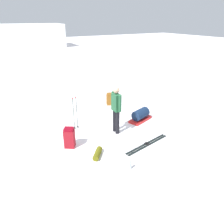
{
  "coord_description": "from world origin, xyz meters",
  "views": [
    {
      "loc": [
        -3.74,
        -6.22,
        3.84
      ],
      "look_at": [
        0.0,
        0.0,
        0.7
      ],
      "focal_mm": 35.28,
      "sensor_mm": 36.0,
      "label": 1
    }
  ],
  "objects_px": {
    "backpack_large_dark": "(110,99)",
    "ski_poles_planted_near": "(75,111)",
    "backpack_bright": "(69,138)",
    "thermos_bottle": "(130,165)",
    "sleeping_mat_rolled": "(98,154)",
    "skier_standing": "(116,108)",
    "ski_pair_near": "(147,144)",
    "gear_sled": "(140,115)"
  },
  "relations": [
    {
      "from": "ski_poles_planted_near",
      "to": "sleeping_mat_rolled",
      "type": "relative_size",
      "value": 2.27
    },
    {
      "from": "skier_standing",
      "to": "sleeping_mat_rolled",
      "type": "height_order",
      "value": "skier_standing"
    },
    {
      "from": "skier_standing",
      "to": "backpack_bright",
      "type": "xyz_separation_m",
      "value": [
        -1.79,
        -0.09,
        -0.62
      ]
    },
    {
      "from": "backpack_large_dark",
      "to": "gear_sled",
      "type": "relative_size",
      "value": 0.51
    },
    {
      "from": "backpack_bright",
      "to": "sleeping_mat_rolled",
      "type": "relative_size",
      "value": 1.24
    },
    {
      "from": "backpack_large_dark",
      "to": "ski_poles_planted_near",
      "type": "bearing_deg",
      "value": -147.73
    },
    {
      "from": "skier_standing",
      "to": "ski_poles_planted_near",
      "type": "xyz_separation_m",
      "value": [
        -1.13,
        0.99,
        -0.26
      ]
    },
    {
      "from": "skier_standing",
      "to": "backpack_bright",
      "type": "height_order",
      "value": "skier_standing"
    },
    {
      "from": "skier_standing",
      "to": "backpack_large_dark",
      "type": "height_order",
      "value": "skier_standing"
    },
    {
      "from": "backpack_large_dark",
      "to": "thermos_bottle",
      "type": "bearing_deg",
      "value": -114.09
    },
    {
      "from": "backpack_large_dark",
      "to": "sleeping_mat_rolled",
      "type": "xyz_separation_m",
      "value": [
        -2.48,
        -3.47,
        -0.18
      ]
    },
    {
      "from": "backpack_large_dark",
      "to": "ski_poles_planted_near",
      "type": "relative_size",
      "value": 0.45
    },
    {
      "from": "backpack_bright",
      "to": "gear_sled",
      "type": "xyz_separation_m",
      "value": [
        3.14,
        0.4,
        -0.11
      ]
    },
    {
      "from": "backpack_bright",
      "to": "sleeping_mat_rolled",
      "type": "xyz_separation_m",
      "value": [
        0.52,
        -0.91,
        -0.24
      ]
    },
    {
      "from": "skier_standing",
      "to": "ski_pair_near",
      "type": "xyz_separation_m",
      "value": [
        0.42,
        -1.26,
        -0.94
      ]
    },
    {
      "from": "skier_standing",
      "to": "thermos_bottle",
      "type": "distance_m",
      "value": 2.3
    },
    {
      "from": "backpack_large_dark",
      "to": "ski_poles_planted_near",
      "type": "distance_m",
      "value": 2.8
    },
    {
      "from": "backpack_large_dark",
      "to": "gear_sled",
      "type": "bearing_deg",
      "value": -86.05
    },
    {
      "from": "ski_pair_near",
      "to": "sleeping_mat_rolled",
      "type": "xyz_separation_m",
      "value": [
        -1.69,
        0.26,
        0.08
      ]
    },
    {
      "from": "ski_pair_near",
      "to": "backpack_large_dark",
      "type": "bearing_deg",
      "value": 78.1
    },
    {
      "from": "skier_standing",
      "to": "backpack_bright",
      "type": "distance_m",
      "value": 1.9
    },
    {
      "from": "ski_pair_near",
      "to": "thermos_bottle",
      "type": "height_order",
      "value": "thermos_bottle"
    },
    {
      "from": "skier_standing",
      "to": "backpack_large_dark",
      "type": "distance_m",
      "value": 2.83
    },
    {
      "from": "sleeping_mat_rolled",
      "to": "backpack_bright",
      "type": "bearing_deg",
      "value": 119.64
    },
    {
      "from": "backpack_large_dark",
      "to": "backpack_bright",
      "type": "bearing_deg",
      "value": -139.54
    },
    {
      "from": "backpack_bright",
      "to": "ski_pair_near",
      "type": "bearing_deg",
      "value": -27.97
    },
    {
      "from": "backpack_large_dark",
      "to": "ski_pair_near",
      "type": "bearing_deg",
      "value": -101.9
    },
    {
      "from": "skier_standing",
      "to": "ski_poles_planted_near",
      "type": "relative_size",
      "value": 1.36
    },
    {
      "from": "backpack_large_dark",
      "to": "sleeping_mat_rolled",
      "type": "bearing_deg",
      "value": -125.53
    },
    {
      "from": "thermos_bottle",
      "to": "skier_standing",
      "type": "bearing_deg",
      "value": 68.35
    },
    {
      "from": "backpack_large_dark",
      "to": "backpack_bright",
      "type": "xyz_separation_m",
      "value": [
        -3.0,
        -2.55,
        0.06
      ]
    },
    {
      "from": "backpack_large_dark",
      "to": "gear_sled",
      "type": "height_order",
      "value": "backpack_large_dark"
    },
    {
      "from": "backpack_bright",
      "to": "thermos_bottle",
      "type": "height_order",
      "value": "backpack_bright"
    },
    {
      "from": "backpack_large_dark",
      "to": "backpack_bright",
      "type": "distance_m",
      "value": 3.94
    },
    {
      "from": "backpack_bright",
      "to": "thermos_bottle",
      "type": "relative_size",
      "value": 2.61
    },
    {
      "from": "skier_standing",
      "to": "ski_pair_near",
      "type": "relative_size",
      "value": 0.92
    },
    {
      "from": "backpack_large_dark",
      "to": "thermos_bottle",
      "type": "xyz_separation_m",
      "value": [
        -2.0,
        -4.47,
        -0.14
      ]
    },
    {
      "from": "ski_pair_near",
      "to": "sleeping_mat_rolled",
      "type": "distance_m",
      "value": 1.71
    },
    {
      "from": "backpack_large_dark",
      "to": "backpack_bright",
      "type": "relative_size",
      "value": 0.82
    },
    {
      "from": "ski_pair_near",
      "to": "gear_sled",
      "type": "bearing_deg",
      "value": 59.33
    },
    {
      "from": "ski_poles_planted_near",
      "to": "sleeping_mat_rolled",
      "type": "distance_m",
      "value": 2.09
    },
    {
      "from": "ski_poles_planted_near",
      "to": "skier_standing",
      "type": "bearing_deg",
      "value": -41.27
    }
  ]
}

